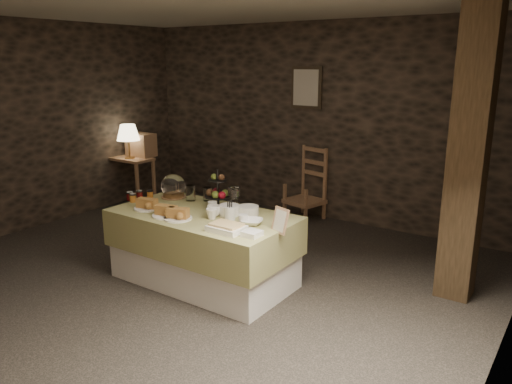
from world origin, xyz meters
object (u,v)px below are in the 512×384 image
Objects in this scene: console_table at (131,166)px; buffet_table at (203,243)px; fruit_stand at (218,192)px; chair at (307,187)px; timber_column at (468,156)px; wine_rack at (141,145)px; table_lamp at (128,133)px.

buffet_table is at bearing -28.89° from console_table.
console_table is 2.89m from fruit_stand.
timber_column is at bearing -15.78° from chair.
fruit_stand is at bearing 96.48° from buffet_table.
wine_rack is at bearing 151.93° from fruit_stand.
fruit_stand is at bearing -158.40° from timber_column.
fruit_stand is (2.57, -1.37, -0.05)m from wine_rack.
fruit_stand is (2.57, -1.14, -0.25)m from table_lamp.
console_table is 0.35m from wine_rack.
console_table is 4.80m from timber_column.
console_table is at bearing 135.00° from table_lamp.
chair is at bearing 20.58° from console_table.
console_table is at bearing 155.56° from fruit_stand.
timber_column reaches higher than table_lamp.
buffet_table is 3.04m from console_table.
console_table reaches higher than buffet_table.
chair reaches higher than console_table.
buffet_table is at bearing -151.97° from timber_column.
table_lamp is at bearing -144.33° from chair.
table_lamp is 0.19× the size of timber_column.
console_table is 1.71× the size of wine_rack.
fruit_stand reaches higher than buffet_table.
table_lamp is 0.31m from wine_rack.
table_lamp is (-2.61, 1.42, 0.69)m from buffet_table.
buffet_table is 4.76× the size of fruit_stand.
console_table is at bearing -105.52° from wine_rack.
timber_column is 2.32m from fruit_stand.
timber_column is (4.69, -0.54, 0.41)m from wine_rack.
buffet_table is 2.45× the size of console_table.
wine_rack is (0.00, 0.23, -0.20)m from table_lamp.
buffet_table is 0.52m from fruit_stand.
chair is at bearing 150.54° from timber_column.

